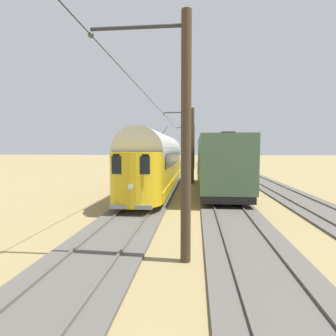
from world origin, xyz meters
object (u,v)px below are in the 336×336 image
(vintage_streetcar, at_px, (158,160))
(catenary_pole_foreground, at_px, (193,146))
(spare_tie_stack, at_px, (133,180))
(catenary_pole_mid_near, at_px, (192,144))
(catenary_pole_mid_far, at_px, (183,133))
(boxcar_adjacent, at_px, (218,162))

(vintage_streetcar, height_order, catenary_pole_foreground, catenary_pole_foreground)
(catenary_pole_foreground, height_order, spare_tie_stack, catenary_pole_foreground)
(catenary_pole_foreground, xyz_separation_m, spare_tie_stack, (5.32, 17.78, -3.28))
(spare_tie_stack, bearing_deg, catenary_pole_mid_near, -177.62)
(catenary_pole_mid_far, bearing_deg, catenary_pole_foreground, -90.00)
(catenary_pole_mid_far, xyz_separation_m, spare_tie_stack, (5.32, -17.34, -3.28))
(boxcar_adjacent, height_order, spare_tie_stack, boxcar_adjacent)
(vintage_streetcar, height_order, spare_tie_stack, vintage_streetcar)
(vintage_streetcar, distance_m, catenary_pole_foreground, 21.96)
(boxcar_adjacent, bearing_deg, catenary_pole_mid_near, -64.58)
(catenary_pole_foreground, relative_size, catenary_pole_mid_far, 1.00)
(vintage_streetcar, xyz_separation_m, catenary_pole_foreground, (-2.53, -21.78, 1.29))
(catenary_pole_mid_near, xyz_separation_m, spare_tie_stack, (5.32, 0.22, -3.28))
(catenary_pole_mid_near, bearing_deg, boxcar_adjacent, 115.42)
(boxcar_adjacent, relative_size, catenary_pole_mid_near, 2.03)
(boxcar_adjacent, distance_m, spare_tie_stack, 8.61)
(vintage_streetcar, relative_size, catenary_pole_mid_far, 2.63)
(boxcar_adjacent, xyz_separation_m, catenary_pole_mid_far, (2.03, 13.28, 1.39))
(catenary_pole_mid_far, relative_size, spare_tie_stack, 2.83)
(catenary_pole_foreground, height_order, catenary_pole_mid_far, same)
(catenary_pole_foreground, distance_m, spare_tie_stack, 18.85)
(vintage_streetcar, xyz_separation_m, catenary_pole_mid_near, (-2.53, -4.22, 1.29))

